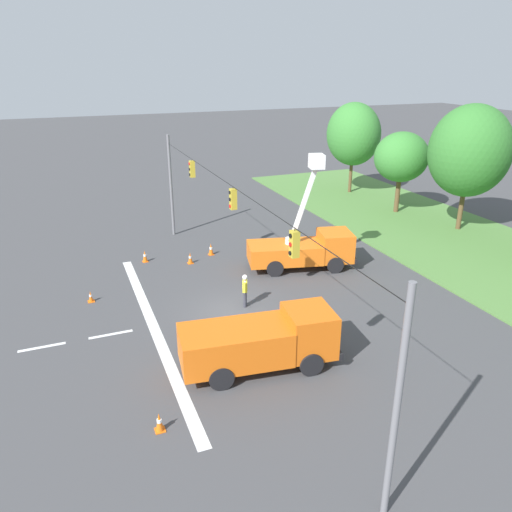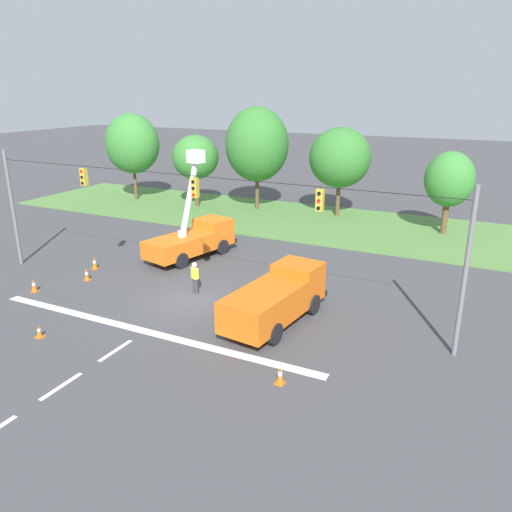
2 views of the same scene
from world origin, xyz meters
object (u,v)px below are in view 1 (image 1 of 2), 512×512
at_px(tree_centre, 470,151).
at_px(traffic_cone_foreground_left, 190,258).
at_px(utility_truck_bucket_lift, 305,247).
at_px(traffic_cone_lane_edge_a, 145,256).
at_px(road_worker, 245,289).
at_px(traffic_cone_mid_right, 91,297).
at_px(traffic_cone_mid_left, 159,422).
at_px(tree_west, 401,157).
at_px(traffic_cone_near_bucket, 336,326).
at_px(traffic_cone_foreground_right, 211,249).
at_px(utility_truck_support_near, 262,340).
at_px(tree_far_west, 353,134).

height_order(tree_centre, traffic_cone_foreground_left, tree_centre).
height_order(utility_truck_bucket_lift, traffic_cone_lane_edge_a, utility_truck_bucket_lift).
xyz_separation_m(road_worker, traffic_cone_foreground_left, (-6.74, -1.15, -0.64)).
bearing_deg(traffic_cone_mid_right, traffic_cone_mid_left, 6.98).
bearing_deg(traffic_cone_lane_edge_a, tree_west, 98.32).
height_order(traffic_cone_mid_left, traffic_cone_near_bucket, traffic_cone_near_bucket).
bearing_deg(traffic_cone_foreground_left, tree_west, 103.31).
bearing_deg(tree_west, road_worker, -57.68).
xyz_separation_m(road_worker, traffic_cone_foreground_right, (-7.69, 0.50, -0.60)).
bearing_deg(traffic_cone_near_bucket, traffic_cone_foreground_left, -159.26).
relative_size(road_worker, traffic_cone_mid_right, 2.87).
distance_m(traffic_cone_mid_left, traffic_cone_near_bucket, 9.69).
bearing_deg(traffic_cone_mid_left, road_worker, 141.77).
bearing_deg(traffic_cone_mid_left, tree_centre, 117.84).
bearing_deg(utility_truck_support_near, tree_far_west, 141.47).
distance_m(utility_truck_bucket_lift, utility_truck_support_near, 11.04).
distance_m(traffic_cone_foreground_right, traffic_cone_lane_edge_a, 4.26).
bearing_deg(tree_west, traffic_cone_near_bucket, -43.77).
bearing_deg(road_worker, traffic_cone_mid_right, -115.31).
bearing_deg(tree_far_west, utility_truck_support_near, -38.53).
height_order(tree_far_west, traffic_cone_foreground_right, tree_far_west).
xyz_separation_m(traffic_cone_foreground_right, traffic_cone_near_bucket, (11.86, 2.48, -0.02)).
xyz_separation_m(tree_far_west, traffic_cone_foreground_right, (10.69, -17.15, -5.13)).
xyz_separation_m(tree_far_west, utility_truck_bucket_lift, (14.90, -12.44, -4.20)).
distance_m(tree_west, traffic_cone_near_bucket, 21.72).
relative_size(tree_far_west, traffic_cone_mid_right, 13.61).
bearing_deg(traffic_cone_near_bucket, traffic_cone_foreground_right, -168.18).
bearing_deg(road_worker, traffic_cone_near_bucket, 35.59).
relative_size(utility_truck_support_near, road_worker, 3.80).
distance_m(tree_far_west, traffic_cone_lane_edge_a, 24.30).
height_order(tree_centre, utility_truck_bucket_lift, tree_centre).
relative_size(tree_far_west, traffic_cone_foreground_left, 11.45).
xyz_separation_m(traffic_cone_foreground_left, traffic_cone_foreground_right, (-0.95, 1.65, 0.04)).
height_order(utility_truck_support_near, traffic_cone_mid_left, utility_truck_support_near).
bearing_deg(traffic_cone_lane_edge_a, utility_truck_bucket_lift, 62.85).
bearing_deg(road_worker, traffic_cone_foreground_left, -170.34).
xyz_separation_m(traffic_cone_foreground_left, traffic_cone_mid_right, (3.24, -6.27, -0.07)).
distance_m(tree_west, utility_truck_bucket_lift, 15.06).
xyz_separation_m(tree_centre, traffic_cone_foreground_right, (-1.99, -18.78, -5.50)).
bearing_deg(tree_far_west, traffic_cone_foreground_right, -58.07).
xyz_separation_m(tree_west, tree_centre, (5.51, 1.57, 1.26)).
distance_m(road_worker, traffic_cone_foreground_right, 7.73).
relative_size(tree_west, road_worker, 3.76).
xyz_separation_m(utility_truck_support_near, traffic_cone_near_bucket, (-1.26, 4.29, -0.90)).
xyz_separation_m(tree_centre, traffic_cone_lane_edge_a, (-2.37, -23.02, -5.52)).
xyz_separation_m(tree_centre, traffic_cone_foreground_left, (-1.04, -20.43, -5.54)).
relative_size(tree_centre, road_worker, 5.19).
bearing_deg(tree_centre, tree_far_west, -172.68).
xyz_separation_m(tree_centre, traffic_cone_near_bucket, (9.87, -16.30, -5.52)).
relative_size(utility_truck_bucket_lift, traffic_cone_foreground_right, 8.73).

